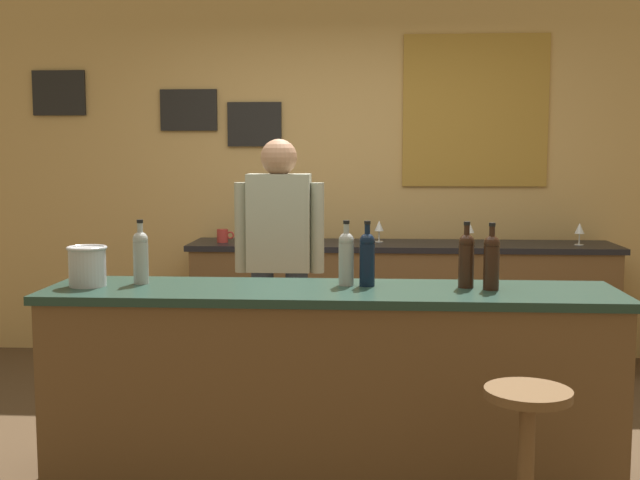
{
  "coord_description": "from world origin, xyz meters",
  "views": [
    {
      "loc": [
        0.19,
        -3.98,
        1.54
      ],
      "look_at": [
        -0.1,
        0.45,
        1.05
      ],
      "focal_mm": 44.43,
      "sensor_mm": 36.0,
      "label": 1
    }
  ],
  "objects_px": {
    "bar_stool": "(527,447)",
    "wine_bottle_a": "(141,255)",
    "wine_glass_b": "(280,228)",
    "wine_glass_e": "(580,229)",
    "wine_glass_d": "(470,228)",
    "wine_bottle_b": "(346,257)",
    "coffee_mug": "(223,236)",
    "wine_glass_a": "(256,226)",
    "wine_glass_c": "(379,227)",
    "bartender": "(279,257)",
    "ice_bucket": "(87,265)",
    "wine_bottle_e": "(491,260)",
    "wine_bottle_c": "(367,257)",
    "wine_bottle_d": "(466,258)"
  },
  "relations": [
    {
      "from": "wine_bottle_d",
      "to": "wine_glass_a",
      "type": "xyz_separation_m",
      "value": [
        -1.28,
        2.04,
        -0.05
      ]
    },
    {
      "from": "bar_stool",
      "to": "wine_glass_a",
      "type": "bearing_deg",
      "value": 116.61
    },
    {
      "from": "wine_bottle_e",
      "to": "coffee_mug",
      "type": "bearing_deg",
      "value": 128.9
    },
    {
      "from": "ice_bucket",
      "to": "wine_glass_b",
      "type": "xyz_separation_m",
      "value": [
        0.68,
        1.96,
        -0.01
      ]
    },
    {
      "from": "wine_bottle_a",
      "to": "wine_bottle_b",
      "type": "bearing_deg",
      "value": 1.03
    },
    {
      "from": "wine_bottle_b",
      "to": "coffee_mug",
      "type": "height_order",
      "value": "wine_bottle_b"
    },
    {
      "from": "wine_glass_b",
      "to": "wine_glass_c",
      "type": "distance_m",
      "value": 0.72
    },
    {
      "from": "wine_glass_d",
      "to": "wine_glass_e",
      "type": "height_order",
      "value": "same"
    },
    {
      "from": "bar_stool",
      "to": "wine_bottle_a",
      "type": "xyz_separation_m",
      "value": [
        -1.67,
        0.8,
        0.6
      ]
    },
    {
      "from": "bar_stool",
      "to": "wine_bottle_a",
      "type": "height_order",
      "value": "wine_bottle_a"
    },
    {
      "from": "wine_glass_a",
      "to": "wine_glass_c",
      "type": "height_order",
      "value": "same"
    },
    {
      "from": "wine_glass_a",
      "to": "coffee_mug",
      "type": "relative_size",
      "value": 1.24
    },
    {
      "from": "bartender",
      "to": "wine_glass_d",
      "type": "relative_size",
      "value": 10.45
    },
    {
      "from": "wine_bottle_a",
      "to": "wine_glass_b",
      "type": "distance_m",
      "value": 1.93
    },
    {
      "from": "wine_bottle_d",
      "to": "wine_bottle_e",
      "type": "height_order",
      "value": "same"
    },
    {
      "from": "wine_bottle_d",
      "to": "coffee_mug",
      "type": "relative_size",
      "value": 2.45
    },
    {
      "from": "wine_glass_e",
      "to": "coffee_mug",
      "type": "xyz_separation_m",
      "value": [
        -2.51,
        -0.01,
        -0.06
      ]
    },
    {
      "from": "wine_bottle_c",
      "to": "coffee_mug",
      "type": "bearing_deg",
      "value": 118.45
    },
    {
      "from": "wine_bottle_c",
      "to": "wine_glass_e",
      "type": "distance_m",
      "value": 2.43
    },
    {
      "from": "wine_bottle_a",
      "to": "wine_glass_e",
      "type": "bearing_deg",
      "value": 37.4
    },
    {
      "from": "bar_stool",
      "to": "wine_bottle_c",
      "type": "relative_size",
      "value": 2.22
    },
    {
      "from": "wine_glass_b",
      "to": "wine_glass_d",
      "type": "bearing_deg",
      "value": 3.34
    },
    {
      "from": "wine_glass_b",
      "to": "wine_glass_c",
      "type": "height_order",
      "value": "same"
    },
    {
      "from": "wine_bottle_c",
      "to": "wine_glass_a",
      "type": "distance_m",
      "value": 2.19
    },
    {
      "from": "bar_stool",
      "to": "wine_bottle_d",
      "type": "xyz_separation_m",
      "value": [
        -0.14,
        0.79,
        0.6
      ]
    },
    {
      "from": "wine_glass_c",
      "to": "bartender",
      "type": "bearing_deg",
      "value": -116.43
    },
    {
      "from": "wine_bottle_c",
      "to": "ice_bucket",
      "type": "bearing_deg",
      "value": -176.15
    },
    {
      "from": "bartender",
      "to": "coffee_mug",
      "type": "relative_size",
      "value": 12.96
    },
    {
      "from": "wine_bottle_a",
      "to": "wine_glass_b",
      "type": "bearing_deg",
      "value": 76.62
    },
    {
      "from": "wine_bottle_b",
      "to": "bartender",
      "type": "bearing_deg",
      "value": 116.13
    },
    {
      "from": "wine_bottle_e",
      "to": "wine_bottle_b",
      "type": "bearing_deg",
      "value": 173.27
    },
    {
      "from": "wine_bottle_b",
      "to": "wine_glass_b",
      "type": "xyz_separation_m",
      "value": [
        -0.53,
        1.86,
        -0.05
      ]
    },
    {
      "from": "wine_bottle_a",
      "to": "wine_bottle_c",
      "type": "distance_m",
      "value": 1.07
    },
    {
      "from": "wine_bottle_c",
      "to": "wine_bottle_e",
      "type": "relative_size",
      "value": 1.0
    },
    {
      "from": "ice_bucket",
      "to": "wine_glass_a",
      "type": "bearing_deg",
      "value": 77.16
    },
    {
      "from": "wine_bottle_d",
      "to": "wine_glass_e",
      "type": "distance_m",
      "value": 2.2
    },
    {
      "from": "bartender",
      "to": "wine_glass_a",
      "type": "bearing_deg",
      "value": 104.76
    },
    {
      "from": "wine_bottle_a",
      "to": "ice_bucket",
      "type": "distance_m",
      "value": 0.25
    },
    {
      "from": "wine_bottle_e",
      "to": "wine_glass_a",
      "type": "xyz_separation_m",
      "value": [
        -1.38,
        2.09,
        -0.05
      ]
    },
    {
      "from": "wine_bottle_a",
      "to": "wine_glass_d",
      "type": "xyz_separation_m",
      "value": [
        1.78,
        1.95,
        -0.05
      ]
    },
    {
      "from": "bartender",
      "to": "coffee_mug",
      "type": "height_order",
      "value": "bartender"
    },
    {
      "from": "wine_bottle_a",
      "to": "wine_bottle_c",
      "type": "xyz_separation_m",
      "value": [
        1.07,
        0.0,
        0.0
      ]
    },
    {
      "from": "bar_stool",
      "to": "ice_bucket",
      "type": "bearing_deg",
      "value": 159.41
    },
    {
      "from": "wine_glass_b",
      "to": "wine_glass_e",
      "type": "distance_m",
      "value": 2.09
    },
    {
      "from": "wine_bottle_b",
      "to": "wine_glass_a",
      "type": "distance_m",
      "value": 2.14
    },
    {
      "from": "bar_stool",
      "to": "wine_glass_c",
      "type": "xyz_separation_m",
      "value": [
        -0.52,
        2.84,
        0.55
      ]
    },
    {
      "from": "wine_glass_b",
      "to": "wine_glass_a",
      "type": "bearing_deg",
      "value": 141.97
    },
    {
      "from": "wine_bottle_c",
      "to": "wine_glass_d",
      "type": "bearing_deg",
      "value": 70.06
    },
    {
      "from": "wine_bottle_b",
      "to": "wine_bottle_c",
      "type": "relative_size",
      "value": 1.0
    },
    {
      "from": "wine_glass_b",
      "to": "wine_glass_d",
      "type": "xyz_separation_m",
      "value": [
        1.34,
        0.08,
        0.0
      ]
    }
  ]
}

